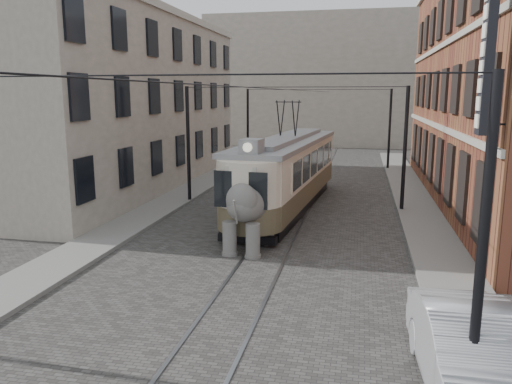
# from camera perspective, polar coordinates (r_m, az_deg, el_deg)

# --- Properties ---
(ground) EXTENTS (120.00, 120.00, 0.00)m
(ground) POSITION_cam_1_polar(r_m,az_deg,el_deg) (19.74, 2.18, -5.47)
(ground) COLOR #494743
(tram_rails) EXTENTS (1.54, 80.00, 0.02)m
(tram_rails) POSITION_cam_1_polar(r_m,az_deg,el_deg) (19.74, 2.18, -5.44)
(tram_rails) COLOR slate
(tram_rails) RESTS_ON ground
(sidewalk_right) EXTENTS (2.00, 60.00, 0.15)m
(sidewalk_right) POSITION_cam_1_polar(r_m,az_deg,el_deg) (19.68, 19.77, -5.96)
(sidewalk_right) COLOR slate
(sidewalk_right) RESTS_ON ground
(sidewalk_left) EXTENTS (2.00, 60.00, 0.15)m
(sidewalk_left) POSITION_cam_1_polar(r_m,az_deg,el_deg) (21.72, -15.02, -4.10)
(sidewalk_left) COLOR slate
(sidewalk_left) RESTS_ON ground
(stucco_building) EXTENTS (7.00, 24.00, 10.00)m
(stucco_building) POSITION_cam_1_polar(r_m,az_deg,el_deg) (31.96, -14.66, 9.61)
(stucco_building) COLOR gray
(stucco_building) RESTS_ON ground
(distant_block) EXTENTS (28.00, 10.00, 14.00)m
(distant_block) POSITION_cam_1_polar(r_m,az_deg,el_deg) (58.76, 8.94, 12.29)
(distant_block) COLOR gray
(distant_block) RESTS_ON ground
(catenary) EXTENTS (11.00, 30.20, 6.00)m
(catenary) POSITION_cam_1_polar(r_m,az_deg,el_deg) (24.04, 3.77, 4.80)
(catenary) COLOR black
(catenary) RESTS_ON ground
(tram) EXTENTS (3.89, 13.52, 5.29)m
(tram) POSITION_cam_1_polar(r_m,az_deg,el_deg) (24.65, 3.61, 4.13)
(tram) COLOR beige
(tram) RESTS_ON ground
(elephant) EXTENTS (2.94, 4.69, 2.72)m
(elephant) POSITION_cam_1_polar(r_m,az_deg,el_deg) (18.25, -0.78, -2.43)
(elephant) COLOR slate
(elephant) RESTS_ON ground
(parked_car) EXTENTS (2.05, 5.09, 1.65)m
(parked_car) POSITION_cam_1_polar(r_m,az_deg,el_deg) (10.62, 23.45, -16.74)
(parked_car) COLOR #A2A2A6
(parked_car) RESTS_ON ground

